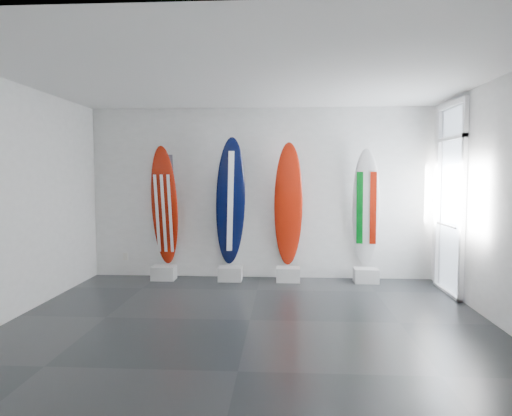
# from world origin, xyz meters

# --- Properties ---
(floor) EXTENTS (6.00, 6.00, 0.00)m
(floor) POSITION_xyz_m (0.00, 0.00, 0.00)
(floor) COLOR black
(floor) RESTS_ON ground
(ceiling) EXTENTS (6.00, 6.00, 0.00)m
(ceiling) POSITION_xyz_m (0.00, 0.00, 3.00)
(ceiling) COLOR white
(ceiling) RESTS_ON wall_back
(wall_back) EXTENTS (6.00, 0.00, 6.00)m
(wall_back) POSITION_xyz_m (0.00, 2.50, 1.50)
(wall_back) COLOR silver
(wall_back) RESTS_ON ground
(wall_front) EXTENTS (6.00, 0.00, 6.00)m
(wall_front) POSITION_xyz_m (0.00, -2.50, 1.50)
(wall_front) COLOR silver
(wall_front) RESTS_ON ground
(wall_left) EXTENTS (0.00, 5.00, 5.00)m
(wall_left) POSITION_xyz_m (-3.00, 0.00, 1.50)
(wall_left) COLOR silver
(wall_left) RESTS_ON ground
(wall_right) EXTENTS (0.00, 5.00, 5.00)m
(wall_right) POSITION_xyz_m (3.00, 0.00, 1.50)
(wall_right) COLOR silver
(wall_right) RESTS_ON ground
(display_block_usa) EXTENTS (0.40, 0.30, 0.24)m
(display_block_usa) POSITION_xyz_m (-1.67, 2.18, 0.12)
(display_block_usa) COLOR silver
(display_block_usa) RESTS_ON floor
(surfboard_usa) EXTENTS (0.51, 0.41, 2.09)m
(surfboard_usa) POSITION_xyz_m (-1.67, 2.28, 1.28)
(surfboard_usa) COLOR #9C1808
(surfboard_usa) RESTS_ON display_block_usa
(display_block_navy) EXTENTS (0.40, 0.30, 0.24)m
(display_block_navy) POSITION_xyz_m (-0.50, 2.18, 0.12)
(display_block_navy) COLOR silver
(display_block_navy) RESTS_ON floor
(surfboard_navy) EXTENTS (0.61, 0.58, 2.23)m
(surfboard_navy) POSITION_xyz_m (-0.50, 2.28, 1.35)
(surfboard_navy) COLOR black
(surfboard_navy) RESTS_ON display_block_navy
(display_block_swiss) EXTENTS (0.40, 0.30, 0.24)m
(display_block_swiss) POSITION_xyz_m (0.50, 2.18, 0.12)
(display_block_swiss) COLOR silver
(display_block_swiss) RESTS_ON floor
(surfboard_swiss) EXTENTS (0.50, 0.41, 2.14)m
(surfboard_swiss) POSITION_xyz_m (0.50, 2.28, 1.31)
(surfboard_swiss) COLOR #9C1808
(surfboard_swiss) RESTS_ON display_block_swiss
(display_block_italy) EXTENTS (0.40, 0.30, 0.24)m
(display_block_italy) POSITION_xyz_m (1.82, 2.18, 0.12)
(display_block_italy) COLOR silver
(display_block_italy) RESTS_ON floor
(surfboard_italy) EXTENTS (0.53, 0.45, 2.04)m
(surfboard_italy) POSITION_xyz_m (1.82, 2.28, 1.25)
(surfboard_italy) COLOR white
(surfboard_italy) RESTS_ON display_block_italy
(wall_outlet) EXTENTS (0.09, 0.02, 0.13)m
(wall_outlet) POSITION_xyz_m (-2.45, 2.48, 0.35)
(wall_outlet) COLOR silver
(wall_outlet) RESTS_ON wall_back
(glass_door) EXTENTS (0.12, 1.16, 2.85)m
(glass_door) POSITION_xyz_m (2.97, 1.55, 1.43)
(glass_door) COLOR white
(glass_door) RESTS_ON floor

